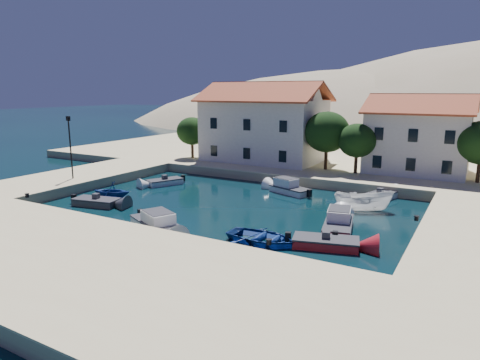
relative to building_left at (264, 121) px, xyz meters
name	(u,v)px	position (x,y,z in m)	size (l,w,h in m)	color
ground	(154,241)	(6.00, -28.00, -5.94)	(400.00, 400.00, 0.00)	black
quay_south	(78,266)	(6.00, -34.00, -5.44)	(52.00, 12.00, 1.00)	beige
quay_west	(79,178)	(-13.00, -18.00, -5.44)	(8.00, 20.00, 1.00)	beige
quay_north	(348,158)	(8.00, 10.00, -5.44)	(80.00, 36.00, 1.00)	beige
building_left	(264,121)	(0.00, 0.00, 0.00)	(14.70, 9.45, 9.70)	beige
building_mid	(419,133)	(18.00, 1.00, -0.71)	(10.50, 8.40, 8.30)	beige
trees	(340,136)	(10.51, -2.54, -1.10)	(37.30, 5.30, 6.45)	#382314
lamppost	(70,141)	(-11.50, -20.00, -1.18)	(0.35, 0.25, 6.22)	black
bollards	(221,216)	(8.80, -24.13, -4.79)	(29.36, 9.56, 0.30)	black
motorboat_grey_sw	(96,202)	(-4.24, -23.57, -5.64)	(4.21, 2.52, 1.25)	#38383E
cabin_cruiser_south	(155,222)	(4.33, -25.93, -5.46)	(5.05, 3.81, 1.60)	white
rowboat_south	(262,243)	(12.31, -24.69, -5.94)	(3.47, 4.86, 1.01)	navy
motorboat_red_se	(326,243)	(16.16, -23.44, -5.64)	(4.41, 2.84, 1.25)	maroon
cabin_cruiser_east	(338,224)	(15.82, -19.73, -5.46)	(2.87, 4.97, 1.60)	white
boat_east	(363,211)	(16.10, -13.82, -5.94)	(1.80, 4.79, 1.85)	white
motorboat_white_ne	(380,196)	(16.49, -9.32, -5.64)	(2.68, 3.84, 1.25)	white
rowboat_west	(112,199)	(-4.80, -21.26, -5.94)	(2.93, 3.39, 1.79)	navy
motorboat_white_west	(165,182)	(-4.41, -14.26, -5.64)	(3.00, 3.98, 1.25)	white
cabin_cruiser_north	(290,188)	(8.47, -11.22, -5.46)	(4.43, 3.00, 1.60)	white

